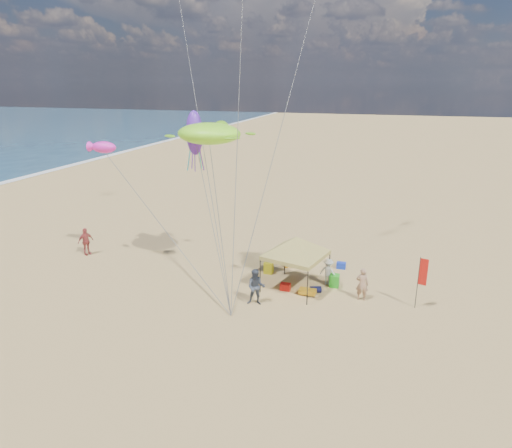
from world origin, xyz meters
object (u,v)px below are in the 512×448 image
object	(u,v)px
beach_cart	(308,291)
person_near_b	(256,287)
cooler_red	(285,287)
chair_green	(334,281)
person_near_a	(362,284)
person_near_c	(328,272)
canopy_tent	(296,239)
cooler_blue	(341,265)
person_far_a	(86,241)
chair_yellow	(269,267)
feather_flag	(422,275)

from	to	relation	value
beach_cart	person_near_b	xyz separation A→B (m)	(-2.31, -1.81, 0.75)
cooler_red	chair_green	bearing A→B (deg)	26.63
person_near_a	person_near_b	world-z (taller)	person_near_b
person_near_c	canopy_tent	bearing A→B (deg)	47.57
cooler_red	chair_green	world-z (taller)	chair_green
canopy_tent	person_near_b	size ratio (longest dim) A/B	2.86
cooler_blue	person_far_a	bearing A→B (deg)	-170.87
cooler_red	chair_yellow	world-z (taller)	chair_yellow
cooler_red	beach_cart	bearing A→B (deg)	-9.66
person_near_b	person_near_c	distance (m)	4.65
feather_flag	person_near_a	xyz separation A→B (m)	(-2.81, 0.14, -0.96)
feather_flag	chair_green	distance (m)	4.80
person_near_b	person_near_c	xyz separation A→B (m)	(3.14, 3.43, -0.18)
cooler_blue	beach_cart	distance (m)	4.32
chair_yellow	cooler_red	bearing A→B (deg)	-52.62
chair_yellow	person_near_a	world-z (taller)	person_near_a
cooler_red	person_near_a	size ratio (longest dim) A/B	0.31
canopy_tent	person_near_c	bearing A→B (deg)	32.11
chair_green	person_near_a	world-z (taller)	person_near_a
chair_green	chair_yellow	distance (m)	4.04
feather_flag	person_far_a	size ratio (longest dim) A/B	1.51
chair_green	person_near_b	world-z (taller)	person_near_b
canopy_tent	cooler_blue	xyz separation A→B (m)	(2.09, 3.54, -2.70)
canopy_tent	beach_cart	size ratio (longest dim) A/B	6.06
chair_green	chair_yellow	xyz separation A→B (m)	(-3.98, 0.70, 0.00)
cooler_red	cooler_blue	xyz separation A→B (m)	(2.54, 3.91, 0.00)
cooler_red	person_near_c	world-z (taller)	person_near_c
person_near_b	cooler_blue	bearing A→B (deg)	48.18
canopy_tent	person_near_b	xyz separation A→B (m)	(-1.50, -2.40, -1.94)
cooler_blue	cooler_red	bearing A→B (deg)	-123.01
person_near_a	chair_yellow	bearing A→B (deg)	-19.10
canopy_tent	person_near_b	world-z (taller)	canopy_tent
canopy_tent	feather_flag	distance (m)	6.50
cooler_red	person_far_a	world-z (taller)	person_far_a
cooler_blue	beach_cart	world-z (taller)	cooler_blue
person_near_a	chair_green	bearing A→B (deg)	-37.19
canopy_tent	person_far_a	xyz separation A→B (m)	(-14.16, 0.93, -1.98)
feather_flag	chair_yellow	world-z (taller)	feather_flag
feather_flag	person_near_b	distance (m)	8.19
chair_green	beach_cart	distance (m)	1.91
cooler_red	chair_green	xyz separation A→B (m)	(2.49, 1.25, 0.16)
canopy_tent	person_far_a	distance (m)	14.33
beach_cart	person_near_c	bearing A→B (deg)	62.87
chair_yellow	person_near_b	xyz separation A→B (m)	(0.45, -3.98, 0.60)
feather_flag	cooler_red	bearing A→B (deg)	179.46
cooler_blue	person_near_c	world-z (taller)	person_near_c
cooler_red	person_near_c	bearing A→B (deg)	33.70
cooler_blue	chair_yellow	bearing A→B (deg)	-154.08
person_near_c	person_near_b	bearing A→B (deg)	62.96
cooler_blue	chair_yellow	xyz separation A→B (m)	(-4.03, -1.96, 0.16)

